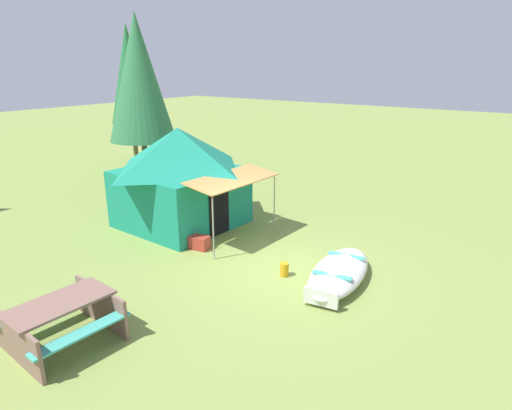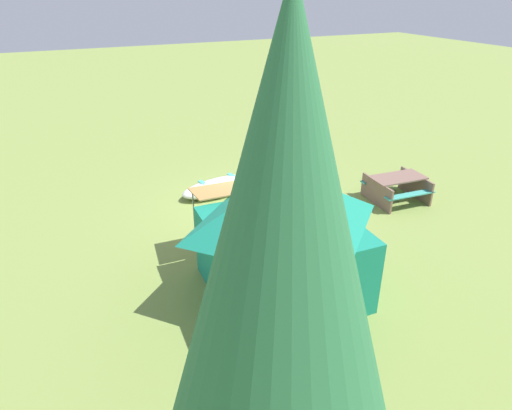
% 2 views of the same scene
% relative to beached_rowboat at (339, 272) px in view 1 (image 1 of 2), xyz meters
% --- Properties ---
extents(ground_plane, '(80.00, 80.00, 0.00)m').
position_rel_beached_rowboat_xyz_m(ground_plane, '(-0.28, 1.47, -0.22)').
color(ground_plane, olive).
extents(beached_rowboat, '(2.82, 1.49, 0.43)m').
position_rel_beached_rowboat_xyz_m(beached_rowboat, '(0.00, 0.00, 0.00)').
color(beached_rowboat, silver).
rests_on(beached_rowboat, ground_plane).
extents(canvas_cabin_tent, '(3.29, 4.20, 2.81)m').
position_rel_beached_rowboat_xyz_m(canvas_cabin_tent, '(0.62, 5.31, 1.23)').
color(canvas_cabin_tent, '#19886C').
rests_on(canvas_cabin_tent, ground_plane).
extents(picnic_table, '(1.73, 1.63, 0.78)m').
position_rel_beached_rowboat_xyz_m(picnic_table, '(-4.69, 2.78, 0.26)').
color(picnic_table, '#7F5E51').
rests_on(picnic_table, ground_plane).
extents(cooler_box, '(0.40, 0.54, 0.33)m').
position_rel_beached_rowboat_xyz_m(cooler_box, '(-0.44, 3.65, -0.06)').
color(cooler_box, '#AF362A').
rests_on(cooler_box, ground_plane).
extents(fuel_can, '(0.27, 0.27, 0.31)m').
position_rel_beached_rowboat_xyz_m(fuel_can, '(-0.45, 1.10, -0.07)').
color(fuel_can, orange).
rests_on(fuel_can, ground_plane).
extents(pine_tree_back_left, '(2.39, 2.39, 6.21)m').
position_rel_beached_rowboat_xyz_m(pine_tree_back_left, '(2.78, 9.33, 3.76)').
color(pine_tree_back_left, '#463F34').
rests_on(pine_tree_back_left, ground_plane).
extents(pine_tree_back_right, '(1.88, 1.88, 6.17)m').
position_rel_beached_rowboat_xyz_m(pine_tree_back_right, '(5.36, 13.04, 3.78)').
color(pine_tree_back_right, '#4C4529').
rests_on(pine_tree_back_right, ground_plane).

